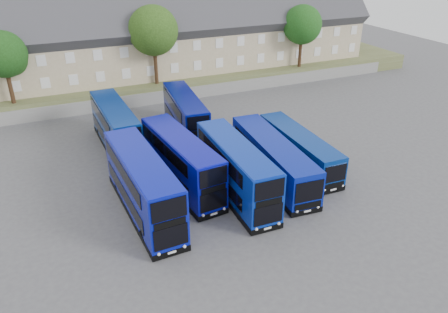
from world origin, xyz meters
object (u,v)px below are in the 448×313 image
(dd_front_left, at_px, (143,187))
(dd_front_mid, at_px, (181,163))
(tree_west, at_px, (5,56))
(coach_east_a, at_px, (272,160))
(tree_far, at_px, (311,13))
(tree_mid, at_px, (154,32))
(tree_east, at_px, (303,26))

(dd_front_left, relative_size, dd_front_mid, 1.04)
(dd_front_mid, distance_m, tree_west, 24.31)
(dd_front_left, distance_m, tree_west, 25.04)
(coach_east_a, bearing_deg, tree_far, 56.35)
(dd_front_left, height_order, tree_far, tree_far)
(tree_west, bearing_deg, tree_mid, 1.79)
(tree_west, xyz_separation_m, tree_east, (36.00, 0.00, 0.34))
(dd_front_left, xyz_separation_m, tree_west, (-8.02, 23.22, 4.86))
(dd_front_mid, distance_m, coach_east_a, 7.49)
(dd_front_left, bearing_deg, tree_mid, 68.92)
(coach_east_a, xyz_separation_m, tree_far, (22.98, 29.38, 6.11))
(dd_front_left, height_order, tree_east, tree_east)
(tree_west, bearing_deg, tree_far, 9.46)
(dd_front_mid, height_order, tree_west, tree_west)
(tree_far, bearing_deg, tree_east, -130.60)
(dd_front_left, xyz_separation_m, tree_far, (33.98, 30.22, 5.54))
(dd_front_left, height_order, tree_mid, tree_mid)
(dd_front_mid, xyz_separation_m, coach_east_a, (7.28, -1.68, -0.46))
(tree_mid, xyz_separation_m, tree_far, (26.00, 6.50, -0.34))
(dd_front_mid, xyz_separation_m, tree_mid, (4.26, 21.20, 5.99))
(tree_mid, bearing_deg, tree_east, -1.43)
(tree_west, height_order, tree_mid, tree_mid)
(dd_front_mid, relative_size, coach_east_a, 0.89)
(tree_far, bearing_deg, dd_front_left, -138.35)
(coach_east_a, relative_size, tree_mid, 1.33)
(tree_mid, distance_m, tree_far, 26.80)
(dd_front_left, relative_size, tree_far, 1.30)
(tree_mid, bearing_deg, tree_west, -178.21)
(dd_front_mid, height_order, tree_mid, tree_mid)
(dd_front_left, distance_m, tree_far, 45.81)
(dd_front_mid, bearing_deg, dd_front_left, -151.69)
(dd_front_left, distance_m, coach_east_a, 11.05)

